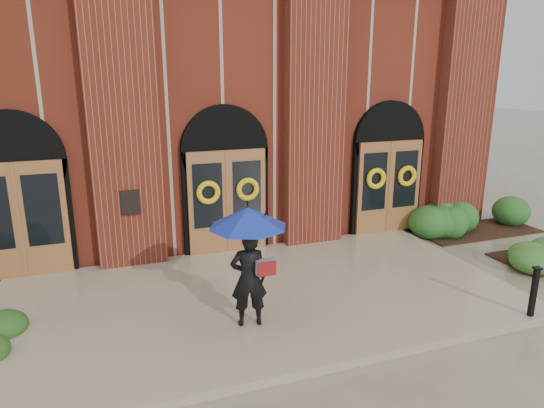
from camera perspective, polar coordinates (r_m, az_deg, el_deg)
name	(u,v)px	position (r m, az deg, el deg)	size (l,w,h in m)	color
ground	(264,304)	(9.75, -0.94, -11.67)	(90.00, 90.00, 0.00)	gray
landing	(262,297)	(9.84, -1.23, -10.91)	(10.00, 5.30, 0.15)	gray
church_building	(181,99)	(17.26, -10.68, 12.01)	(16.20, 12.53, 7.00)	#5F2014
man_with_umbrella	(248,244)	(8.14, -2.79, -4.70)	(1.53, 1.53, 2.13)	black
metal_post	(534,291)	(9.96, 28.45, -8.95)	(0.15, 0.15, 0.95)	black
hedge_wall_right	(478,217)	(14.98, 23.04, -1.47)	(3.21, 1.28, 0.82)	#25571E
hedge_front_right	(538,251)	(13.30, 28.82, -4.83)	(1.55, 1.33, 0.55)	#336424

